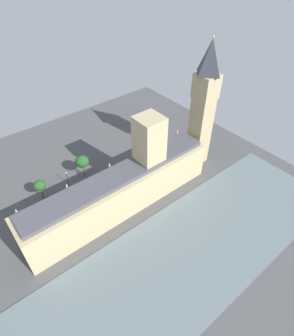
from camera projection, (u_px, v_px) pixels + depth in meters
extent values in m
plane|color=#4C4C4F|center=(119.00, 202.00, 103.83)|extent=(141.59, 141.59, 0.00)
cube|color=slate|center=(177.00, 261.00, 85.34)|extent=(36.93, 127.43, 0.25)
cube|color=tan|center=(121.00, 192.00, 97.98)|extent=(12.65, 71.59, 14.27)
cube|color=tan|center=(149.00, 158.00, 98.17)|extent=(8.62, 8.62, 32.43)
cube|color=#4C4C54|center=(119.00, 176.00, 92.79)|extent=(9.62, 68.73, 1.60)
cone|color=tan|center=(177.00, 132.00, 111.10)|extent=(1.20, 1.20, 3.13)
cone|color=tan|center=(146.00, 148.00, 103.71)|extent=(1.20, 1.20, 2.28)
cone|color=tan|center=(109.00, 166.00, 95.97)|extent=(1.20, 1.20, 2.52)
cone|color=tan|center=(67.00, 186.00, 88.35)|extent=(1.20, 1.20, 2.40)
cone|color=tan|center=(16.00, 211.00, 80.81)|extent=(1.20, 1.20, 2.03)
cube|color=tan|center=(200.00, 131.00, 113.48)|extent=(6.92, 6.92, 29.65)
cube|color=tan|center=(206.00, 86.00, 100.80)|extent=(7.61, 7.61, 9.09)
cylinder|color=silver|center=(198.00, 83.00, 103.12)|extent=(0.25, 5.26, 5.26)
torus|color=black|center=(198.00, 83.00, 103.12)|extent=(0.24, 5.50, 5.50)
cylinder|color=silver|center=(213.00, 83.00, 102.68)|extent=(5.26, 0.25, 5.26)
torus|color=black|center=(213.00, 83.00, 102.68)|extent=(5.50, 0.24, 5.50)
pyramid|color=#2D3338|center=(211.00, 57.00, 93.93)|extent=(7.61, 7.61, 11.90)
sphere|color=gold|center=(213.00, 37.00, 89.77)|extent=(0.80, 0.80, 0.80)
cube|color=#B20C0F|center=(124.00, 166.00, 115.53)|extent=(2.96, 10.60, 4.20)
cube|color=black|center=(124.00, 166.00, 115.47)|extent=(3.01, 10.20, 0.70)
cylinder|color=black|center=(130.00, 165.00, 119.25)|extent=(0.40, 1.11, 1.10)
cylinder|color=black|center=(133.00, 168.00, 117.85)|extent=(0.40, 1.11, 1.10)
cylinder|color=black|center=(116.00, 172.00, 115.95)|extent=(0.40, 1.11, 1.10)
cylinder|color=black|center=(118.00, 175.00, 114.55)|extent=(0.40, 1.11, 1.10)
cube|color=#19472D|center=(107.00, 177.00, 113.44)|extent=(1.82, 4.09, 0.75)
cube|color=black|center=(106.00, 176.00, 112.88)|extent=(1.53, 2.30, 0.65)
cylinder|color=black|center=(109.00, 175.00, 114.79)|extent=(0.25, 0.68, 0.68)
cylinder|color=black|center=(111.00, 177.00, 113.83)|extent=(0.25, 0.68, 0.68)
cylinder|color=black|center=(103.00, 178.00, 113.54)|extent=(0.25, 0.68, 0.68)
cylinder|color=black|center=(105.00, 180.00, 112.58)|extent=(0.25, 0.68, 0.68)
cube|color=gold|center=(68.00, 204.00, 102.28)|extent=(2.18, 4.59, 0.75)
cube|color=black|center=(67.00, 203.00, 101.72)|extent=(1.73, 2.61, 0.65)
cylinder|color=black|center=(71.00, 202.00, 103.65)|extent=(0.30, 0.70, 0.68)
cylinder|color=black|center=(73.00, 205.00, 102.61)|extent=(0.30, 0.70, 0.68)
cylinder|color=black|center=(64.00, 205.00, 102.43)|extent=(0.30, 0.70, 0.68)
cylinder|color=black|center=(65.00, 208.00, 101.39)|extent=(0.30, 0.70, 0.68)
cylinder|color=#336B60|center=(142.00, 171.00, 116.08)|extent=(0.55, 0.55, 1.39)
sphere|color=beige|center=(142.00, 170.00, 115.54)|extent=(0.27, 0.27, 0.27)
cube|color=gray|center=(142.00, 172.00, 115.83)|extent=(0.17, 0.33, 0.25)
cylinder|color=#336B60|center=(140.00, 172.00, 115.93)|extent=(0.47, 0.47, 1.34)
sphere|color=#8C6647|center=(140.00, 170.00, 115.40)|extent=(0.26, 0.26, 0.26)
cube|color=maroon|center=(140.00, 171.00, 116.03)|extent=(0.31, 0.12, 0.24)
cylinder|color=brown|center=(84.00, 170.00, 113.49)|extent=(0.56, 0.56, 5.38)
ellipsoid|color=#235623|center=(82.00, 161.00, 110.39)|extent=(5.45, 5.45, 4.63)
cylinder|color=brown|center=(42.00, 193.00, 104.02)|extent=(0.56, 0.56, 4.93)
ellipsoid|color=#235623|center=(39.00, 185.00, 101.32)|extent=(4.43, 4.43, 3.76)
cylinder|color=black|center=(68.00, 179.00, 109.77)|extent=(0.18, 0.18, 5.40)
sphere|color=#F2EAC6|center=(66.00, 173.00, 107.82)|extent=(0.56, 0.56, 0.56)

